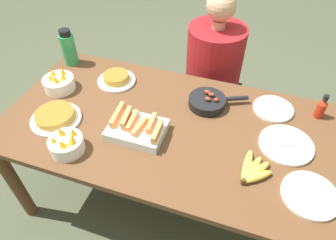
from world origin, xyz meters
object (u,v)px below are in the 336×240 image
object	(u,v)px
fruit_bowl_mango	(59,83)
person_figure	(211,86)
empty_plate_near_front	(310,195)
fruit_bowl_citrus	(66,144)
melon_tray	(137,128)
empty_plate_far_left	(286,145)
water_bottle	(69,48)
banana_bunch	(252,171)
frittata_plate_side	(55,117)
skillet	(208,102)
empty_plate_far_right	(273,109)
hot_sauce_bottle	(321,107)
frittata_plate_center	(116,79)

from	to	relation	value
fruit_bowl_mango	person_figure	distance (m)	1.05
empty_plate_near_front	fruit_bowl_citrus	world-z (taller)	fruit_bowl_citrus
melon_tray	empty_plate_far_left	world-z (taller)	melon_tray
fruit_bowl_citrus	water_bottle	bearing A→B (deg)	120.37
banana_bunch	empty_plate_near_front	world-z (taller)	banana_bunch
fruit_bowl_mango	water_bottle	world-z (taller)	water_bottle
banana_bunch	frittata_plate_side	bearing A→B (deg)	179.39
skillet	empty_plate_far_right	bearing A→B (deg)	-12.00
skillet	empty_plate_far_right	xyz separation A→B (m)	(0.35, 0.08, -0.02)
skillet	water_bottle	world-z (taller)	water_bottle
banana_bunch	person_figure	distance (m)	0.97
skillet	empty_plate_near_front	world-z (taller)	skillet
water_bottle	hot_sauce_bottle	bearing A→B (deg)	-0.72
frittata_plate_center	empty_plate_near_front	world-z (taller)	frittata_plate_center
fruit_bowl_mango	fruit_bowl_citrus	size ratio (longest dim) A/B	1.09
fruit_bowl_mango	frittata_plate_center	bearing A→B (deg)	30.22
skillet	empty_plate_far_right	size ratio (longest dim) A/B	1.46
skillet	empty_plate_far_left	bearing A→B (deg)	-46.05
frittata_plate_center	fruit_bowl_citrus	xyz separation A→B (m)	(0.02, -0.56, 0.02)
empty_plate_far_left	fruit_bowl_mango	bearing A→B (deg)	178.58
water_bottle	hot_sauce_bottle	xyz separation A→B (m)	(1.52, -0.02, -0.05)
frittata_plate_side	person_figure	distance (m)	1.12
banana_bunch	empty_plate_far_right	world-z (taller)	banana_bunch
fruit_bowl_citrus	person_figure	bearing A→B (deg)	64.14
hot_sauce_bottle	skillet	bearing A→B (deg)	-169.72
person_figure	frittata_plate_side	bearing A→B (deg)	-127.78
water_bottle	hot_sauce_bottle	size ratio (longest dim) A/B	1.63
frittata_plate_center	person_figure	world-z (taller)	person_figure
empty_plate_near_front	empty_plate_far_right	distance (m)	0.54
banana_bunch	empty_plate_far_right	bearing A→B (deg)	83.34
frittata_plate_center	water_bottle	bearing A→B (deg)	165.80
frittata_plate_center	banana_bunch	bearing A→B (deg)	-25.64
skillet	empty_plate_far_left	size ratio (longest dim) A/B	1.21
melon_tray	frittata_plate_center	xyz separation A→B (m)	(-0.29, 0.35, -0.01)
fruit_bowl_citrus	hot_sauce_bottle	xyz separation A→B (m)	(1.14, 0.64, 0.02)
melon_tray	empty_plate_far_right	world-z (taller)	melon_tray
frittata_plate_center	hot_sauce_bottle	bearing A→B (deg)	3.66
water_bottle	banana_bunch	bearing A→B (deg)	-22.42
melon_tray	empty_plate_near_front	xyz separation A→B (m)	(0.83, -0.10, -0.03)
skillet	fruit_bowl_mango	bearing A→B (deg)	164.27
person_figure	empty_plate_near_front	bearing A→B (deg)	-56.12
empty_plate_far_left	fruit_bowl_mango	size ratio (longest dim) A/B	1.47
fruit_bowl_mango	fruit_bowl_citrus	xyz separation A→B (m)	(0.30, -0.40, 0.00)
fruit_bowl_mango	empty_plate_far_left	bearing A→B (deg)	-1.42
empty_plate_near_front	frittata_plate_center	bearing A→B (deg)	157.80
empty_plate_near_front	empty_plate_far_left	bearing A→B (deg)	113.41
frittata_plate_center	melon_tray	bearing A→B (deg)	-51.01
melon_tray	frittata_plate_center	world-z (taller)	melon_tray
empty_plate_far_right	water_bottle	xyz separation A→B (m)	(-1.29, 0.05, 0.10)
melon_tray	fruit_bowl_citrus	distance (m)	0.34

